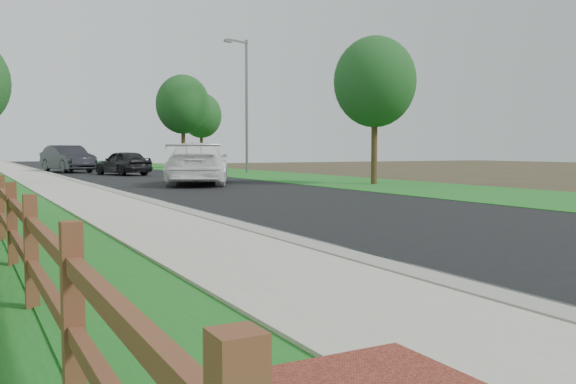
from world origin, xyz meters
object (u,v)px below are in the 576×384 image
ranch_fence (6,211)px  white_suv (198,164)px  streetlight (245,98)px  dark_car_mid (123,163)px

ranch_fence → white_suv: white_suv is taller
white_suv → streetlight: bearing=-99.6°
dark_car_mid → streetlight: bearing=161.1°
streetlight → white_suv: bearing=-123.0°
white_suv → streetlight: streetlight is taller
ranch_fence → white_suv: (8.38, 15.12, 0.28)m
dark_car_mid → white_suv: bearing=76.5°
ranch_fence → white_suv: size_ratio=2.79×
ranch_fence → streetlight: (15.45, 25.99, 4.17)m
white_suv → dark_car_mid: (-0.61, 11.17, -0.16)m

